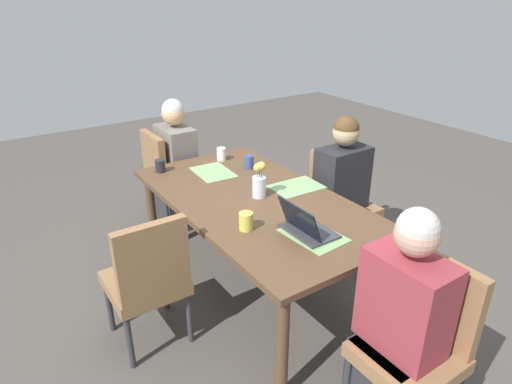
{
  "coord_description": "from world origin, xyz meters",
  "views": [
    {
      "loc": [
        2.25,
        -1.51,
        2.04
      ],
      "look_at": [
        0.0,
        0.0,
        0.79
      ],
      "focal_mm": 31.07,
      "sensor_mm": 36.0,
      "label": 1
    }
  ],
  "objects_px": {
    "chair_far_left_near": "(339,197)",
    "chair_head_left_left_mid": "(168,175)",
    "flower_vase": "(259,181)",
    "coffee_mug_centre_left": "(246,221)",
    "dining_table": "(256,209)",
    "chair_head_right_left_far": "(419,337)",
    "coffee_mug_near_right": "(249,162)",
    "person_far_left_near": "(340,199)",
    "person_head_right_left_far": "(400,332)",
    "laptop_head_right_left_far": "(306,227)",
    "person_head_left_left_mid": "(178,172)",
    "chair_near_right_near": "(148,277)",
    "coffee_mug_near_left": "(160,166)",
    "coffee_mug_centre_right": "(221,154)"
  },
  "relations": [
    {
      "from": "chair_far_left_near",
      "to": "person_head_right_left_far",
      "type": "relative_size",
      "value": 0.75
    },
    {
      "from": "chair_far_left_near",
      "to": "coffee_mug_centre_left",
      "type": "height_order",
      "value": "chair_far_left_near"
    },
    {
      "from": "laptop_head_right_left_far",
      "to": "chair_near_right_near",
      "type": "bearing_deg",
      "value": -118.86
    },
    {
      "from": "chair_head_left_left_mid",
      "to": "chair_head_right_left_far",
      "type": "height_order",
      "value": "same"
    },
    {
      "from": "chair_far_left_near",
      "to": "chair_head_left_left_mid",
      "type": "height_order",
      "value": "same"
    },
    {
      "from": "flower_vase",
      "to": "coffee_mug_centre_left",
      "type": "xyz_separation_m",
      "value": [
        0.33,
        -0.32,
        -0.06
      ]
    },
    {
      "from": "chair_head_left_left_mid",
      "to": "person_head_right_left_far",
      "type": "relative_size",
      "value": 0.75
    },
    {
      "from": "coffee_mug_near_right",
      "to": "coffee_mug_centre_left",
      "type": "xyz_separation_m",
      "value": [
        0.81,
        -0.55,
        0.0
      ]
    },
    {
      "from": "flower_vase",
      "to": "coffee_mug_near_right",
      "type": "height_order",
      "value": "flower_vase"
    },
    {
      "from": "flower_vase",
      "to": "coffee_mug_centre_left",
      "type": "bearing_deg",
      "value": -44.05
    },
    {
      "from": "flower_vase",
      "to": "laptop_head_right_left_far",
      "type": "distance_m",
      "value": 0.58
    },
    {
      "from": "dining_table",
      "to": "flower_vase",
      "type": "bearing_deg",
      "value": 111.39
    },
    {
      "from": "chair_far_left_near",
      "to": "person_head_right_left_far",
      "type": "bearing_deg",
      "value": -33.17
    },
    {
      "from": "chair_head_right_left_far",
      "to": "coffee_mug_centre_left",
      "type": "height_order",
      "value": "chair_head_right_left_far"
    },
    {
      "from": "dining_table",
      "to": "chair_head_right_left_far",
      "type": "relative_size",
      "value": 2.14
    },
    {
      "from": "chair_head_right_left_far",
      "to": "person_head_right_left_far",
      "type": "bearing_deg",
      "value": -128.76
    },
    {
      "from": "chair_head_right_left_far",
      "to": "chair_far_left_near",
      "type": "bearing_deg",
      "value": 150.24
    },
    {
      "from": "chair_far_left_near",
      "to": "chair_near_right_near",
      "type": "distance_m",
      "value": 1.71
    },
    {
      "from": "chair_head_right_left_far",
      "to": "coffee_mug_centre_right",
      "type": "xyz_separation_m",
      "value": [
        -2.09,
        0.11,
        0.3
      ]
    },
    {
      "from": "chair_far_left_near",
      "to": "coffee_mug_centre_left",
      "type": "bearing_deg",
      "value": -71.28
    },
    {
      "from": "person_far_left_near",
      "to": "coffee_mug_near_right",
      "type": "height_order",
      "value": "person_far_left_near"
    },
    {
      "from": "chair_far_left_near",
      "to": "flower_vase",
      "type": "height_order",
      "value": "flower_vase"
    },
    {
      "from": "chair_head_right_left_far",
      "to": "flower_vase",
      "type": "bearing_deg",
      "value": -178.57
    },
    {
      "from": "person_far_left_near",
      "to": "coffee_mug_centre_right",
      "type": "distance_m",
      "value": 1.04
    },
    {
      "from": "chair_far_left_near",
      "to": "coffee_mug_near_right",
      "type": "height_order",
      "value": "chair_far_left_near"
    },
    {
      "from": "chair_head_right_left_far",
      "to": "chair_near_right_near",
      "type": "xyz_separation_m",
      "value": [
        -1.21,
        -0.91,
        0.0
      ]
    },
    {
      "from": "coffee_mug_near_right",
      "to": "coffee_mug_centre_left",
      "type": "height_order",
      "value": "coffee_mug_centre_left"
    },
    {
      "from": "coffee_mug_centre_right",
      "to": "chair_near_right_near",
      "type": "bearing_deg",
      "value": -48.95
    },
    {
      "from": "chair_head_right_left_far",
      "to": "coffee_mug_centre_left",
      "type": "distance_m",
      "value": 1.1
    },
    {
      "from": "chair_far_left_near",
      "to": "chair_head_right_left_far",
      "type": "relative_size",
      "value": 1.0
    },
    {
      "from": "chair_head_left_left_mid",
      "to": "person_head_right_left_far",
      "type": "xyz_separation_m",
      "value": [
        2.55,
        0.1,
        0.03
      ]
    },
    {
      "from": "chair_head_left_left_mid",
      "to": "coffee_mug_centre_right",
      "type": "distance_m",
      "value": 0.65
    },
    {
      "from": "flower_vase",
      "to": "person_head_left_left_mid",
      "type": "bearing_deg",
      "value": -177.04
    },
    {
      "from": "chair_head_left_left_mid",
      "to": "coffee_mug_centre_right",
      "type": "bearing_deg",
      "value": 28.42
    },
    {
      "from": "flower_vase",
      "to": "laptop_head_right_left_far",
      "type": "bearing_deg",
      "value": -6.14
    },
    {
      "from": "flower_vase",
      "to": "person_head_right_left_far",
      "type": "bearing_deg",
      "value": -1.86
    },
    {
      "from": "person_head_left_left_mid",
      "to": "coffee_mug_near_right",
      "type": "bearing_deg",
      "value": 22.1
    },
    {
      "from": "chair_head_left_left_mid",
      "to": "chair_head_right_left_far",
      "type": "bearing_deg",
      "value": 3.75
    },
    {
      "from": "person_far_left_near",
      "to": "coffee_mug_near_right",
      "type": "distance_m",
      "value": 0.78
    },
    {
      "from": "coffee_mug_near_left",
      "to": "chair_head_right_left_far",
      "type": "bearing_deg",
      "value": 10.97
    },
    {
      "from": "chair_near_right_near",
      "to": "coffee_mug_centre_right",
      "type": "distance_m",
      "value": 1.38
    },
    {
      "from": "person_far_left_near",
      "to": "coffee_mug_centre_left",
      "type": "bearing_deg",
      "value": -73.88
    },
    {
      "from": "coffee_mug_near_right",
      "to": "coffee_mug_centre_right",
      "type": "height_order",
      "value": "coffee_mug_centre_right"
    },
    {
      "from": "dining_table",
      "to": "laptop_head_right_left_far",
      "type": "xyz_separation_m",
      "value": [
        0.55,
        -0.03,
        0.12
      ]
    },
    {
      "from": "chair_near_right_near",
      "to": "coffee_mug_near_left",
      "type": "distance_m",
      "value": 1.09
    },
    {
      "from": "person_far_left_near",
      "to": "coffee_mug_centre_right",
      "type": "xyz_separation_m",
      "value": [
        -0.78,
        -0.63,
        0.27
      ]
    },
    {
      "from": "chair_head_right_left_far",
      "to": "chair_near_right_near",
      "type": "relative_size",
      "value": 1.0
    },
    {
      "from": "coffee_mug_near_right",
      "to": "person_far_left_near",
      "type": "bearing_deg",
      "value": 46.97
    },
    {
      "from": "flower_vase",
      "to": "coffee_mug_near_right",
      "type": "distance_m",
      "value": 0.54
    },
    {
      "from": "flower_vase",
      "to": "coffee_mug_centre_right",
      "type": "bearing_deg",
      "value": 169.56
    }
  ]
}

